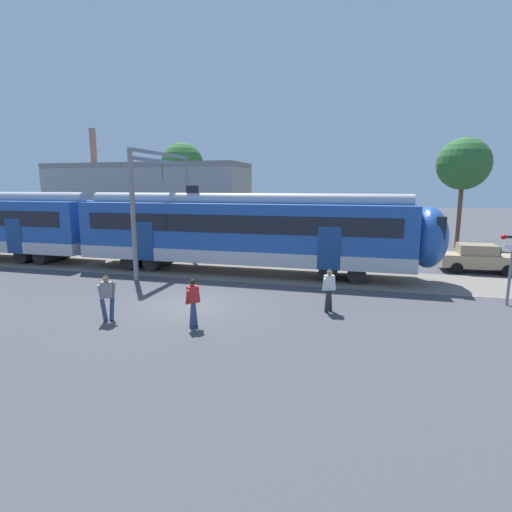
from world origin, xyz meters
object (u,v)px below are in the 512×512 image
pedestrian_white (329,286)px  commuter_train (104,228)px  pedestrian_grey (107,294)px  pedestrian_red (193,299)px  crossing_signal (512,256)px  parked_car_tan (478,258)px

pedestrian_white → commuter_train: bearing=157.1°
pedestrian_grey → commuter_train: bearing=125.8°
pedestrian_red → crossing_signal: crossing_signal is taller
commuter_train → parked_car_tan: bearing=9.3°
commuter_train → crossing_signal: bearing=-8.8°
parked_car_tan → crossing_signal: crossing_signal is taller
pedestrian_white → crossing_signal: bearing=21.2°
pedestrian_red → parked_car_tan: size_ratio=0.42×
crossing_signal → pedestrian_red: bearing=-153.6°
pedestrian_grey → parked_car_tan: pedestrian_grey is taller
pedestrian_red → pedestrian_white: bearing=33.8°
pedestrian_red → pedestrian_white: (4.27, 2.85, 0.03)m
pedestrian_grey → crossing_signal: bearing=21.8°
commuter_train → crossing_signal: size_ratio=12.68×
pedestrian_grey → crossing_signal: 15.41m
commuter_train → pedestrian_red: bearing=-42.3°
pedestrian_grey → parked_car_tan: (14.85, 12.37, -0.21)m
pedestrian_white → parked_car_tan: bearing=51.5°
pedestrian_grey → pedestrian_white: (7.43, 3.04, 0.00)m
commuter_train → pedestrian_white: bearing=-22.9°
parked_car_tan → pedestrian_white: bearing=-128.5°
parked_car_tan → crossing_signal: 6.81m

